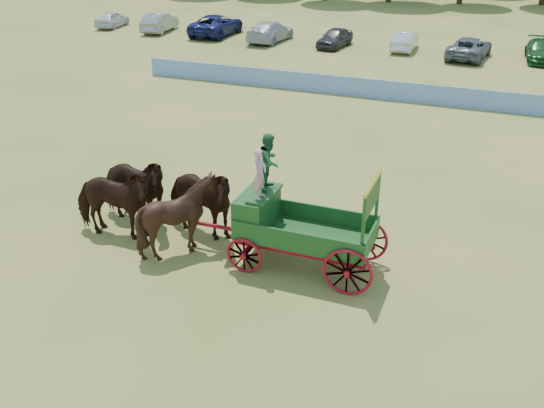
{
  "coord_description": "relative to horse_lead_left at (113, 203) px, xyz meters",
  "views": [
    {
      "loc": [
        6.62,
        -13.99,
        9.43
      ],
      "look_at": [
        0.56,
        1.35,
        1.3
      ],
      "focal_mm": 40.0,
      "sensor_mm": 36.0,
      "label": 1
    }
  ],
  "objects": [
    {
      "name": "farm_dray",
      "position": [
        5.36,
        0.59,
        0.44
      ],
      "size": [
        6.0,
        2.0,
        3.78
      ],
      "color": "#A91023",
      "rests_on": "ground"
    },
    {
      "name": "horse_wheel_right",
      "position": [
        2.4,
        1.1,
        0.0
      ],
      "size": [
        3.06,
        1.86,
        2.41
      ],
      "primitive_type": "imported",
      "rotation": [
        0.0,
        0.0,
        1.37
      ],
      "color": "black",
      "rests_on": "ground"
    },
    {
      "name": "sponsor_banner",
      "position": [
        3.12,
        18.2,
        -0.68
      ],
      "size": [
        26.0,
        0.08,
        1.05
      ],
      "primitive_type": "cube",
      "color": "#2056B0",
      "rests_on": "ground"
    },
    {
      "name": "ground",
      "position": [
        4.12,
        0.2,
        -1.21
      ],
      "size": [
        160.0,
        160.0,
        0.0
      ],
      "primitive_type": "plane",
      "color": "#AA924D",
      "rests_on": "ground"
    },
    {
      "name": "horse_lead_left",
      "position": [
        0.0,
        0.0,
        0.0
      ],
      "size": [
        2.99,
        1.62,
        2.41
      ],
      "primitive_type": "imported",
      "rotation": [
        0.0,
        0.0,
        1.68
      ],
      "color": "black",
      "rests_on": "ground"
    },
    {
      "name": "horse_wheel_left",
      "position": [
        2.4,
        0.0,
        0.0
      ],
      "size": [
        2.44,
        2.23,
        2.42
      ],
      "primitive_type": "imported",
      "rotation": [
        0.0,
        0.0,
        1.71
      ],
      "color": "black",
      "rests_on": "ground"
    },
    {
      "name": "horse_lead_right",
      "position": [
        0.0,
        1.1,
        0.0
      ],
      "size": [
        2.95,
        1.51,
        2.41
      ],
      "primitive_type": "imported",
      "rotation": [
        0.0,
        0.0,
        1.5
      ],
      "color": "black",
      "rests_on": "ground"
    },
    {
      "name": "parked_cars",
      "position": [
        3.22,
        30.89,
        -0.46
      ],
      "size": [
        51.67,
        6.75,
        1.63
      ],
      "color": "silver",
      "rests_on": "ground"
    }
  ]
}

